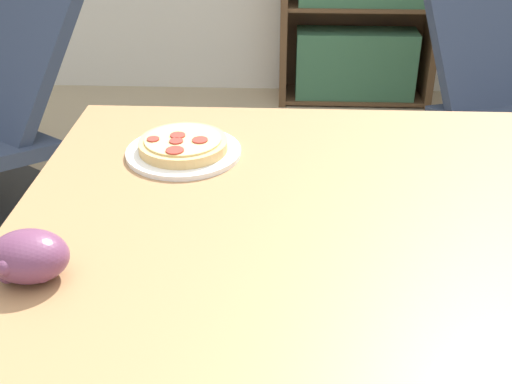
% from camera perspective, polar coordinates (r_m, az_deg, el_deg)
% --- Properties ---
extents(dining_table, '(1.10, 0.87, 0.73)m').
position_cam_1_polar(dining_table, '(1.14, 7.21, -5.84)').
color(dining_table, '#A37549').
rests_on(dining_table, ground_plane).
extents(pizza_on_plate, '(0.22, 0.22, 0.04)m').
position_cam_1_polar(pizza_on_plate, '(1.25, -6.47, 3.95)').
color(pizza_on_plate, white).
rests_on(pizza_on_plate, dining_table).
extents(grape_bunch, '(0.11, 0.09, 0.07)m').
position_cam_1_polar(grape_bunch, '(0.95, -19.62, -5.52)').
color(grape_bunch, '#6B3856').
rests_on(grape_bunch, dining_table).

